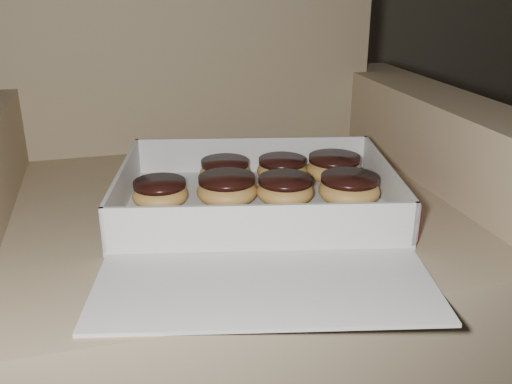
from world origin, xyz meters
The scene contains 14 objects.
armchair centered at (-0.47, 0.90, 0.31)m, with size 0.96×0.81×1.00m.
bakery_box centered at (-0.44, 0.74, 0.46)m, with size 0.53×0.59×0.07m.
donut_a centered at (-0.29, 0.74, 0.48)m, with size 0.10×0.10×0.05m.
donut_b centered at (-0.46, 0.88, 0.48)m, with size 0.09×0.09×0.05m.
donut_c centered at (-0.27, 0.84, 0.48)m, with size 0.10×0.10×0.05m.
donut_d centered at (-0.59, 0.81, 0.48)m, with size 0.09×0.09×0.04m.
donut_e centered at (-0.39, 0.77, 0.48)m, with size 0.09×0.09×0.05m.
donut_f centered at (-0.36, 0.86, 0.48)m, with size 0.09×0.09×0.05m.
donut_g centered at (-0.48, 0.79, 0.48)m, with size 0.10×0.10×0.05m.
crumb_a centered at (-0.53, 0.66, 0.46)m, with size 0.01×0.01×0.00m, color black.
crumb_b centered at (-0.64, 0.73, 0.46)m, with size 0.01×0.01×0.00m, color black.
crumb_c centered at (-0.60, 0.76, 0.46)m, with size 0.01×0.01×0.00m, color black.
crumb_d centered at (-0.42, 0.69, 0.46)m, with size 0.01×0.01×0.00m, color black.
crumb_e centered at (-0.38, 0.68, 0.46)m, with size 0.01×0.01×0.00m, color black.
Camera 1 is at (-0.65, -0.05, 0.82)m, focal length 40.00 mm.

